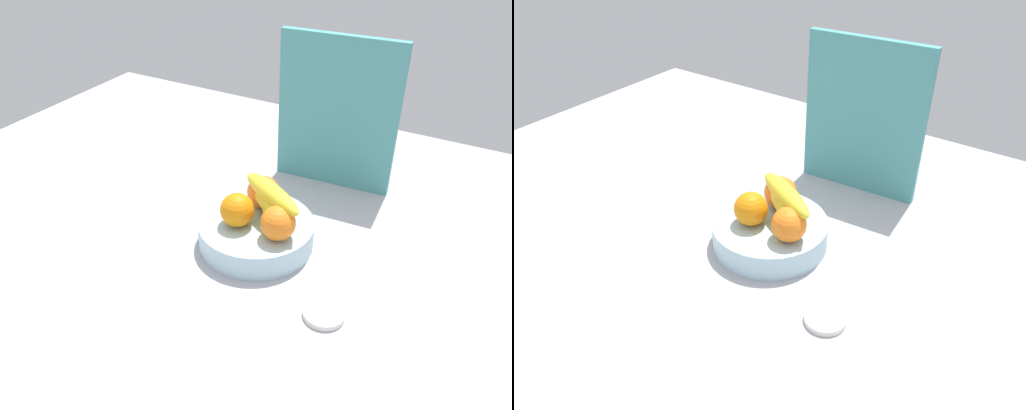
# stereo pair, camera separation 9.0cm
# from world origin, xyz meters

# --- Properties ---
(ground_plane) EXTENTS (1.80, 1.40, 0.03)m
(ground_plane) POSITION_xyz_m (0.00, 0.00, -0.01)
(ground_plane) COLOR #AEADB4
(fruit_bowl) EXTENTS (0.24, 0.24, 0.06)m
(fruit_bowl) POSITION_xyz_m (0.03, 0.03, 0.03)
(fruit_bowl) COLOR #AACED9
(fruit_bowl) RESTS_ON ground_plane
(orange_front_left) EXTENTS (0.07, 0.07, 0.07)m
(orange_front_left) POSITION_xyz_m (-0.00, -0.00, 0.09)
(orange_front_left) COLOR orange
(orange_front_left) RESTS_ON fruit_bowl
(orange_front_right) EXTENTS (0.07, 0.07, 0.07)m
(orange_front_right) POSITION_xyz_m (0.09, 0.00, 0.09)
(orange_front_right) COLOR orange
(orange_front_right) RESTS_ON fruit_bowl
(orange_center) EXTENTS (0.07, 0.07, 0.07)m
(orange_center) POSITION_xyz_m (0.01, 0.08, 0.09)
(orange_center) COLOR orange
(orange_center) RESTS_ON fruit_bowl
(banana_bunch) EXTENTS (0.17, 0.16, 0.08)m
(banana_bunch) POSITION_xyz_m (0.05, 0.05, 0.10)
(banana_bunch) COLOR yellow
(banana_bunch) RESTS_ON fruit_bowl
(cutting_board) EXTENTS (0.28, 0.04, 0.36)m
(cutting_board) POSITION_xyz_m (0.07, 0.33, 0.18)
(cutting_board) COLOR teal
(cutting_board) RESTS_ON ground_plane
(jar_lid) EXTENTS (0.07, 0.07, 0.01)m
(jar_lid) POSITION_xyz_m (0.23, -0.10, 0.01)
(jar_lid) COLOR white
(jar_lid) RESTS_ON ground_plane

